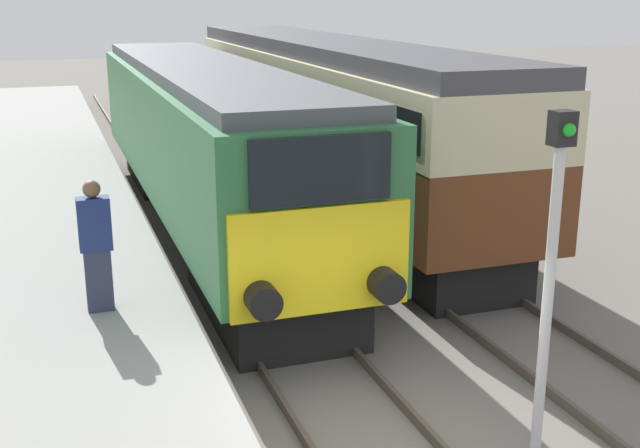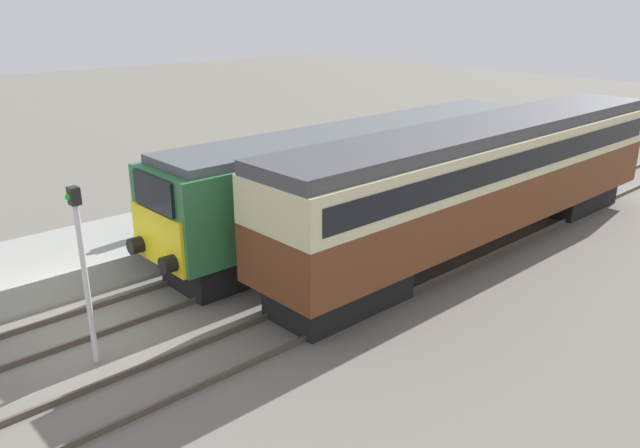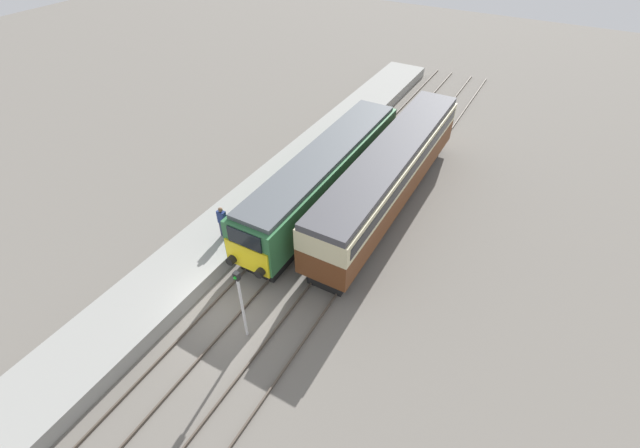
# 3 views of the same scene
# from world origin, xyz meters

# --- Properties ---
(ground_plane) EXTENTS (120.00, 120.00, 0.00)m
(ground_plane) POSITION_xyz_m (0.00, 0.00, 0.00)
(ground_plane) COLOR slate
(platform_left) EXTENTS (3.50, 50.00, 0.82)m
(platform_left) POSITION_xyz_m (-3.30, 8.00, 0.41)
(platform_left) COLOR gray
(platform_left) RESTS_ON ground_plane
(rails_near_track) EXTENTS (1.51, 60.00, 0.14)m
(rails_near_track) POSITION_xyz_m (0.00, 5.00, 0.07)
(rails_near_track) COLOR #4C4238
(rails_near_track) RESTS_ON ground_plane
(rails_far_track) EXTENTS (1.50, 60.00, 0.14)m
(rails_far_track) POSITION_xyz_m (3.40, 5.00, 0.07)
(rails_far_track) COLOR #4C4238
(rails_far_track) RESTS_ON ground_plane
(locomotive) EXTENTS (2.70, 15.60, 3.67)m
(locomotive) POSITION_xyz_m (0.00, 9.80, 2.08)
(locomotive) COLOR black
(locomotive) RESTS_ON ground_plane
(passenger_carriage) EXTENTS (2.75, 16.69, 4.01)m
(passenger_carriage) POSITION_xyz_m (3.40, 11.53, 2.42)
(passenger_carriage) COLOR black
(passenger_carriage) RESTS_ON ground_plane
(person_on_platform) EXTENTS (0.44, 0.26, 1.86)m
(person_on_platform) POSITION_xyz_m (-2.74, 3.74, 1.75)
(person_on_platform) COLOR #2D334C
(person_on_platform) RESTS_ON platform_left
(signal_post) EXTENTS (0.24, 0.28, 3.96)m
(signal_post) POSITION_xyz_m (1.70, -0.36, 2.35)
(signal_post) COLOR silver
(signal_post) RESTS_ON ground_plane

